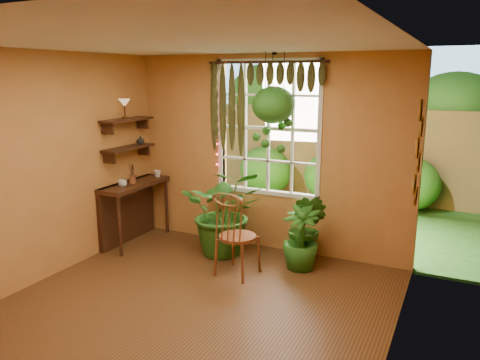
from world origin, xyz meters
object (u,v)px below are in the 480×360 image
Objects in this scene: windsor_chair at (236,247)px; hanging_basket at (273,111)px; counter_ledge at (130,205)px; potted_plant_left at (225,211)px; potted_plant_mid at (307,228)px.

windsor_chair is 0.95× the size of hanging_basket.
counter_ledge is 0.93× the size of hanging_basket.
hanging_basket is (0.56, 0.30, 1.35)m from potted_plant_left.
potted_plant_mid is (0.64, 0.79, 0.11)m from windsor_chair.
windsor_chair is 1.33× the size of potted_plant_mid.
hanging_basket is at bearing 12.26° from counter_ledge.
potted_plant_left is 1.32× the size of potted_plant_mid.
potted_plant_left reaches higher than counter_ledge.
potted_plant_left is at bearing -168.19° from potted_plant_mid.
windsor_chair is 1.00× the size of potted_plant_left.
counter_ledge is at bearing 175.08° from windsor_chair.
potted_plant_mid reaches higher than counter_ledge.
potted_plant_mid is (2.60, 0.37, -0.09)m from counter_ledge.
potted_plant_left is at bearing 135.27° from windsor_chair.
windsor_chair is at bearing -129.12° from potted_plant_mid.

